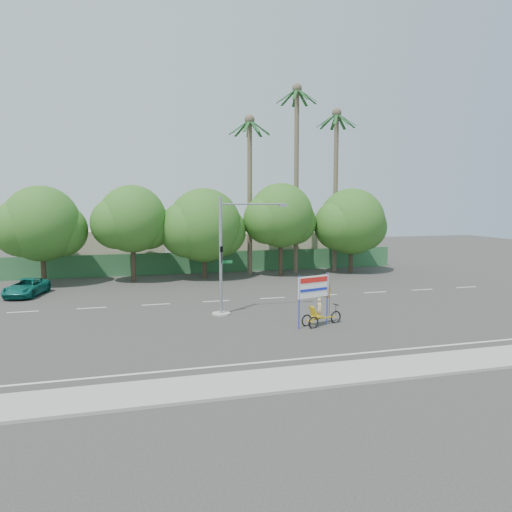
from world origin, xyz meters
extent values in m
plane|color=#33302D|center=(0.00, 0.00, 0.00)|extent=(120.00, 120.00, 0.00)
cube|color=gray|center=(0.00, -7.50, 0.06)|extent=(50.00, 2.40, 0.12)
cube|color=#336B3D|center=(0.00, 21.50, 1.00)|extent=(38.00, 0.08, 2.00)
cube|color=beige|center=(-10.00, 26.00, 2.00)|extent=(12.00, 8.00, 4.00)
cube|color=beige|center=(8.00, 26.00, 1.80)|extent=(14.00, 8.00, 3.60)
cylinder|color=#473828|center=(-14.00, 18.00, 1.76)|extent=(0.40, 0.40, 3.52)
sphere|color=#265719|center=(-14.00, 18.00, 4.96)|extent=(6.00, 6.00, 6.00)
sphere|color=#265719|center=(-12.65, 18.30, 4.40)|extent=(4.32, 4.32, 4.32)
sphere|color=#265719|center=(-15.35, 17.75, 4.64)|extent=(4.56, 4.56, 4.56)
cylinder|color=#473828|center=(-7.00, 18.00, 1.87)|extent=(0.40, 0.40, 3.74)
sphere|color=#265719|center=(-7.00, 18.00, 5.27)|extent=(5.60, 5.60, 5.60)
sphere|color=#265719|center=(-5.74, 18.30, 4.68)|extent=(4.03, 4.03, 4.03)
sphere|color=#265719|center=(-8.26, 17.75, 4.93)|extent=(4.26, 4.26, 4.26)
cylinder|color=#473828|center=(-1.00, 18.00, 1.65)|extent=(0.40, 0.40, 3.30)
sphere|color=#265719|center=(-1.00, 18.00, 4.65)|extent=(6.40, 6.40, 6.40)
sphere|color=#265719|center=(0.44, 18.30, 4.12)|extent=(4.61, 4.61, 4.61)
sphere|color=#265719|center=(-2.44, 17.75, 4.35)|extent=(4.86, 4.86, 4.86)
cylinder|color=#473828|center=(6.00, 18.00, 1.94)|extent=(0.40, 0.40, 3.87)
sphere|color=#265719|center=(6.00, 18.00, 5.46)|extent=(5.80, 5.80, 5.80)
sphere|color=#265719|center=(7.30, 18.30, 4.84)|extent=(4.18, 4.18, 4.18)
sphere|color=#265719|center=(4.70, 17.75, 5.10)|extent=(4.41, 4.41, 4.41)
cylinder|color=#473828|center=(13.00, 18.00, 1.72)|extent=(0.40, 0.40, 3.43)
sphere|color=#265719|center=(13.00, 18.00, 4.84)|extent=(6.20, 6.20, 6.20)
sphere|color=#265719|center=(14.39, 18.30, 4.29)|extent=(4.46, 4.46, 4.46)
sphere|color=#265719|center=(11.61, 17.75, 4.52)|extent=(4.71, 4.71, 4.71)
cylinder|color=#70604C|center=(8.00, 19.50, 8.50)|extent=(0.44, 0.44, 17.00)
sphere|color=#70604C|center=(8.00, 19.50, 17.00)|extent=(0.90, 0.90, 0.90)
cube|color=#1C4C21|center=(8.94, 19.50, 16.34)|extent=(1.91, 0.28, 1.36)
cube|color=#1C4C21|center=(8.72, 20.11, 16.34)|extent=(1.65, 1.44, 1.36)
cube|color=#1C4C21|center=(8.16, 20.43, 16.34)|extent=(0.61, 1.93, 1.36)
cube|color=#1C4C21|center=(7.53, 20.32, 16.34)|extent=(1.20, 1.80, 1.36)
cube|color=#1C4C21|center=(7.11, 19.82, 16.34)|extent=(1.89, 0.92, 1.36)
cube|color=#1C4C21|center=(7.11, 19.18, 16.34)|extent=(1.89, 0.92, 1.36)
cube|color=#1C4C21|center=(7.53, 18.68, 16.34)|extent=(1.20, 1.80, 1.36)
cube|color=#1C4C21|center=(8.16, 18.57, 16.34)|extent=(0.61, 1.93, 1.36)
cube|color=#1C4C21|center=(8.72, 18.89, 16.34)|extent=(1.65, 1.44, 1.36)
cylinder|color=#70604C|center=(12.00, 19.50, 7.50)|extent=(0.44, 0.44, 15.00)
sphere|color=#70604C|center=(12.00, 19.50, 15.00)|extent=(0.90, 0.90, 0.90)
cube|color=#1C4C21|center=(12.94, 19.50, 14.34)|extent=(1.91, 0.28, 1.36)
cube|color=#1C4C21|center=(12.72, 20.11, 14.34)|extent=(1.65, 1.44, 1.36)
cube|color=#1C4C21|center=(12.16, 20.43, 14.34)|extent=(0.61, 1.93, 1.36)
cube|color=#1C4C21|center=(11.53, 20.32, 14.34)|extent=(1.20, 1.80, 1.36)
cube|color=#1C4C21|center=(11.11, 19.82, 14.34)|extent=(1.89, 0.92, 1.36)
cube|color=#1C4C21|center=(11.11, 19.18, 14.34)|extent=(1.89, 0.92, 1.36)
cube|color=#1C4C21|center=(11.53, 18.68, 14.34)|extent=(1.20, 1.80, 1.36)
cube|color=#1C4C21|center=(12.16, 18.57, 14.34)|extent=(0.61, 1.93, 1.36)
cube|color=#1C4C21|center=(12.72, 18.89, 14.34)|extent=(1.65, 1.44, 1.36)
cylinder|color=#70604C|center=(3.50, 19.50, 7.00)|extent=(0.44, 0.44, 14.00)
sphere|color=#70604C|center=(3.50, 19.50, 14.00)|extent=(0.90, 0.90, 0.90)
cube|color=#1C4C21|center=(4.44, 19.50, 13.34)|extent=(1.91, 0.28, 1.36)
cube|color=#1C4C21|center=(4.22, 20.11, 13.34)|extent=(1.65, 1.44, 1.36)
cube|color=#1C4C21|center=(3.66, 20.43, 13.34)|extent=(0.61, 1.93, 1.36)
cube|color=#1C4C21|center=(3.03, 20.32, 13.34)|extent=(1.20, 1.80, 1.36)
cube|color=#1C4C21|center=(2.61, 19.82, 13.34)|extent=(1.89, 0.92, 1.36)
cube|color=#1C4C21|center=(2.61, 19.18, 13.34)|extent=(1.89, 0.92, 1.36)
cube|color=#1C4C21|center=(3.03, 18.68, 13.34)|extent=(1.20, 1.80, 1.36)
cube|color=#1C4C21|center=(3.66, 18.57, 13.34)|extent=(0.61, 1.93, 1.36)
cube|color=#1C4C21|center=(4.22, 18.89, 13.34)|extent=(1.65, 1.44, 1.36)
cylinder|color=gray|center=(-2.50, 4.00, 0.05)|extent=(1.10, 1.10, 0.10)
cylinder|color=gray|center=(-2.50, 4.00, 3.50)|extent=(0.18, 0.18, 7.00)
cylinder|color=gray|center=(-0.50, 4.00, 6.55)|extent=(4.00, 0.10, 0.10)
cube|color=gray|center=(1.40, 4.00, 6.45)|extent=(0.55, 0.20, 0.12)
imported|color=black|center=(-2.50, 3.78, 3.60)|extent=(0.16, 0.20, 1.00)
cube|color=#14662D|center=(-2.15, 4.00, 3.15)|extent=(0.70, 0.04, 0.18)
torus|color=black|center=(3.19, 0.25, 0.32)|extent=(0.71, 0.28, 0.72)
torus|color=black|center=(1.38, 0.04, 0.30)|extent=(0.67, 0.26, 0.67)
torus|color=black|center=(1.54, -0.54, 0.30)|extent=(0.67, 0.26, 0.67)
cube|color=gold|center=(2.33, 0.00, 0.38)|extent=(1.75, 0.56, 0.06)
cube|color=gold|center=(1.46, -0.25, 0.32)|extent=(0.24, 0.63, 0.05)
cube|color=gold|center=(1.92, -0.12, 0.53)|extent=(0.63, 0.57, 0.06)
cube|color=gold|center=(1.64, -0.20, 0.83)|extent=(0.35, 0.49, 0.57)
cylinder|color=black|center=(3.19, 0.25, 0.74)|extent=(0.04, 0.04, 0.58)
cube|color=black|center=(3.19, 0.25, 1.03)|extent=(0.17, 0.47, 0.04)
imported|color=#CCB284|center=(2.07, -0.07, 0.93)|extent=(0.38, 0.48, 1.15)
cylinder|color=#1A2AC6|center=(0.74, -0.45, 1.43)|extent=(0.07, 0.07, 2.87)
cylinder|color=#1A2AC6|center=(2.58, 0.07, 1.43)|extent=(0.07, 0.07, 2.87)
cube|color=white|center=(1.66, -0.19, 2.18)|extent=(1.95, 0.61, 1.17)
cube|color=red|center=(1.67, -0.23, 2.55)|extent=(1.74, 0.51, 0.28)
cube|color=#1A2AC6|center=(1.67, -0.23, 2.02)|extent=(1.74, 0.51, 0.15)
cylinder|color=black|center=(2.73, 0.12, 1.11)|extent=(0.03, 0.03, 2.23)
cube|color=red|center=(2.38, 0.01, 1.80)|extent=(0.91, 0.28, 0.70)
imported|color=#0D6157|center=(-14.63, 13.59, 0.62)|extent=(3.09, 4.82, 1.24)
camera|label=1|loc=(-8.51, -24.60, 6.70)|focal=35.00mm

